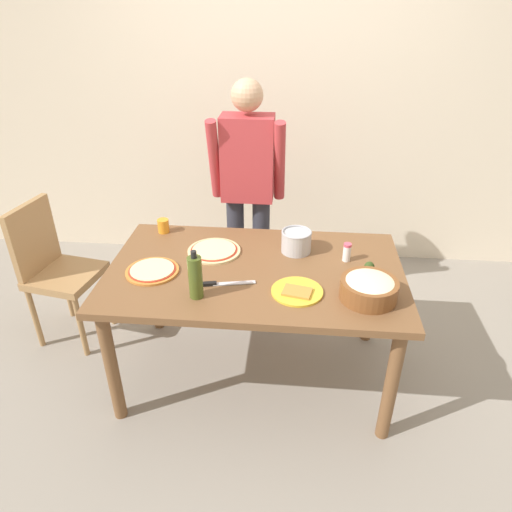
{
  "coord_description": "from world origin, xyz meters",
  "views": [
    {
      "loc": [
        0.2,
        -2.14,
        2.08
      ],
      "look_at": [
        0.0,
        0.05,
        0.81
      ],
      "focal_mm": 32.57,
      "sensor_mm": 36.0,
      "label": 1
    }
  ],
  "objects_px": {
    "cup_orange": "(163,226)",
    "chef_knife": "(220,284)",
    "pizza_cooked_on_tray": "(152,271)",
    "pizza_raw_on_board": "(214,250)",
    "avocado": "(369,268)",
    "plate_with_slice": "(297,291)",
    "steel_pot": "(296,241)",
    "salt_shaker": "(347,252)",
    "dining_table": "(255,283)",
    "chair_wooden_left": "(54,265)",
    "person_cook": "(248,186)",
    "popcorn_bowl": "(369,288)",
    "olive_oil_bottle": "(195,277)"
  },
  "relations": [
    {
      "from": "pizza_cooked_on_tray",
      "to": "steel_pot",
      "type": "height_order",
      "value": "steel_pot"
    },
    {
      "from": "steel_pot",
      "to": "salt_shaker",
      "type": "relative_size",
      "value": 1.64
    },
    {
      "from": "chair_wooden_left",
      "to": "dining_table",
      "type": "bearing_deg",
      "value": -11.78
    },
    {
      "from": "pizza_raw_on_board",
      "to": "steel_pot",
      "type": "bearing_deg",
      "value": 6.27
    },
    {
      "from": "chef_knife",
      "to": "olive_oil_bottle",
      "type": "bearing_deg",
      "value": -131.37
    },
    {
      "from": "avocado",
      "to": "cup_orange",
      "type": "bearing_deg",
      "value": 162.83
    },
    {
      "from": "plate_with_slice",
      "to": "steel_pot",
      "type": "distance_m",
      "value": 0.43
    },
    {
      "from": "cup_orange",
      "to": "avocado",
      "type": "xyz_separation_m",
      "value": [
        1.22,
        -0.38,
        -0.01
      ]
    },
    {
      "from": "pizza_raw_on_board",
      "to": "dining_table",
      "type": "bearing_deg",
      "value": -32.52
    },
    {
      "from": "salt_shaker",
      "to": "dining_table",
      "type": "bearing_deg",
      "value": -164.97
    },
    {
      "from": "chef_knife",
      "to": "popcorn_bowl",
      "type": "bearing_deg",
      "value": -3.91
    },
    {
      "from": "plate_with_slice",
      "to": "salt_shaker",
      "type": "xyz_separation_m",
      "value": [
        0.27,
        0.34,
        0.04
      ]
    },
    {
      "from": "cup_orange",
      "to": "chef_knife",
      "type": "bearing_deg",
      "value": -51.4
    },
    {
      "from": "person_cook",
      "to": "chef_knife",
      "type": "xyz_separation_m",
      "value": [
        -0.04,
        -0.93,
        -0.17
      ]
    },
    {
      "from": "popcorn_bowl",
      "to": "olive_oil_bottle",
      "type": "height_order",
      "value": "olive_oil_bottle"
    },
    {
      "from": "pizza_raw_on_board",
      "to": "chef_knife",
      "type": "relative_size",
      "value": 1.05
    },
    {
      "from": "pizza_cooked_on_tray",
      "to": "salt_shaker",
      "type": "xyz_separation_m",
      "value": [
        1.04,
        0.22,
        0.04
      ]
    },
    {
      "from": "plate_with_slice",
      "to": "olive_oil_bottle",
      "type": "distance_m",
      "value": 0.51
    },
    {
      "from": "olive_oil_bottle",
      "to": "person_cook",
      "type": "bearing_deg",
      "value": 82.23
    },
    {
      "from": "plate_with_slice",
      "to": "steel_pot",
      "type": "bearing_deg",
      "value": 91.84
    },
    {
      "from": "plate_with_slice",
      "to": "person_cook",
      "type": "bearing_deg",
      "value": 109.9
    },
    {
      "from": "dining_table",
      "to": "cup_orange",
      "type": "bearing_deg",
      "value": 147.81
    },
    {
      "from": "cup_orange",
      "to": "salt_shaker",
      "type": "relative_size",
      "value": 0.8
    },
    {
      "from": "person_cook",
      "to": "chair_wooden_left",
      "type": "xyz_separation_m",
      "value": [
        -1.2,
        -0.48,
        -0.4
      ]
    },
    {
      "from": "pizza_cooked_on_tray",
      "to": "chef_knife",
      "type": "bearing_deg",
      "value": -13.02
    },
    {
      "from": "pizza_raw_on_board",
      "to": "plate_with_slice",
      "type": "xyz_separation_m",
      "value": [
        0.48,
        -0.37,
        -0.0
      ]
    },
    {
      "from": "chair_wooden_left",
      "to": "olive_oil_bottle",
      "type": "height_order",
      "value": "olive_oil_bottle"
    },
    {
      "from": "plate_with_slice",
      "to": "chef_knife",
      "type": "bearing_deg",
      "value": 174.64
    },
    {
      "from": "plate_with_slice",
      "to": "chair_wooden_left",
      "type": "bearing_deg",
      "value": 162.58
    },
    {
      "from": "salt_shaker",
      "to": "cup_orange",
      "type": "bearing_deg",
      "value": 167.31
    },
    {
      "from": "chef_knife",
      "to": "avocado",
      "type": "distance_m",
      "value": 0.79
    },
    {
      "from": "pizza_raw_on_board",
      "to": "pizza_cooked_on_tray",
      "type": "distance_m",
      "value": 0.38
    },
    {
      "from": "pizza_cooked_on_tray",
      "to": "cup_orange",
      "type": "height_order",
      "value": "cup_orange"
    },
    {
      "from": "pizza_raw_on_board",
      "to": "salt_shaker",
      "type": "bearing_deg",
      "value": -2.12
    },
    {
      "from": "cup_orange",
      "to": "chef_knife",
      "type": "relative_size",
      "value": 0.29
    },
    {
      "from": "pizza_raw_on_board",
      "to": "avocado",
      "type": "distance_m",
      "value": 0.87
    },
    {
      "from": "steel_pot",
      "to": "salt_shaker",
      "type": "bearing_deg",
      "value": -15.74
    },
    {
      "from": "pizza_cooked_on_tray",
      "to": "avocado",
      "type": "xyz_separation_m",
      "value": [
        1.15,
        0.09,
        0.03
      ]
    },
    {
      "from": "person_cook",
      "to": "chef_knife",
      "type": "relative_size",
      "value": 5.6
    },
    {
      "from": "dining_table",
      "to": "steel_pot",
      "type": "height_order",
      "value": "steel_pot"
    },
    {
      "from": "dining_table",
      "to": "salt_shaker",
      "type": "xyz_separation_m",
      "value": [
        0.5,
        0.13,
        0.14
      ]
    },
    {
      "from": "person_cook",
      "to": "cup_orange",
      "type": "distance_m",
      "value": 0.63
    },
    {
      "from": "dining_table",
      "to": "pizza_raw_on_board",
      "type": "bearing_deg",
      "value": 147.48
    },
    {
      "from": "plate_with_slice",
      "to": "salt_shaker",
      "type": "relative_size",
      "value": 2.45
    },
    {
      "from": "chair_wooden_left",
      "to": "chef_knife",
      "type": "bearing_deg",
      "value": -21.23
    },
    {
      "from": "chair_wooden_left",
      "to": "plate_with_slice",
      "type": "relative_size",
      "value": 3.65
    },
    {
      "from": "chair_wooden_left",
      "to": "chef_knife",
      "type": "height_order",
      "value": "chair_wooden_left"
    },
    {
      "from": "person_cook",
      "to": "pizza_cooked_on_tray",
      "type": "xyz_separation_m",
      "value": [
        -0.43,
        -0.84,
        -0.17
      ]
    },
    {
      "from": "pizza_cooked_on_tray",
      "to": "avocado",
      "type": "bearing_deg",
      "value": 4.62
    },
    {
      "from": "pizza_raw_on_board",
      "to": "chair_wooden_left",
      "type": "bearing_deg",
      "value": 173.92
    }
  ]
}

